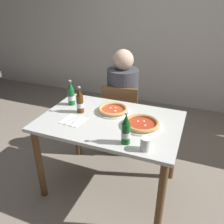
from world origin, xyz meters
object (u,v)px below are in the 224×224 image
at_px(chair_behind_table, 121,115).
at_px(beer_bottle_center, 71,95).
at_px(diner_seated, 122,105).
at_px(pizza_margherita_near, 142,124).
at_px(dining_table_main, 110,131).
at_px(beer_bottle_left, 126,131).
at_px(beer_bottle_right, 80,102).
at_px(paper_cup, 146,144).
at_px(pizza_marinara_far, 113,110).
at_px(napkin_with_cutlery, 73,120).

distance_m(chair_behind_table, beer_bottle_center, 0.69).
xyz_separation_m(chair_behind_table, diner_seated, (-0.01, 0.05, 0.10)).
xyz_separation_m(chair_behind_table, pizza_margherita_near, (0.39, -0.62, 0.29)).
height_order(dining_table_main, beer_bottle_left, beer_bottle_left).
height_order(beer_bottle_right, paper_cup, beer_bottle_right).
bearing_deg(beer_bottle_left, beer_bottle_right, 149.54).
relative_size(diner_seated, beer_bottle_right, 4.89).
relative_size(diner_seated, pizza_marinara_far, 4.09).
relative_size(diner_seated, paper_cup, 12.73).
height_order(pizza_marinara_far, beer_bottle_right, beer_bottle_right).
height_order(beer_bottle_center, napkin_with_cutlery, beer_bottle_center).
relative_size(dining_table_main, beer_bottle_left, 4.86).
distance_m(diner_seated, beer_bottle_center, 0.67).
xyz_separation_m(beer_bottle_left, napkin_with_cutlery, (-0.52, 0.15, -0.10)).
distance_m(pizza_margherita_near, beer_bottle_right, 0.59).
distance_m(beer_bottle_center, beer_bottle_right, 0.20).
bearing_deg(pizza_margherita_near, beer_bottle_center, 168.08).
distance_m(diner_seated, beer_bottle_right, 0.71).
height_order(dining_table_main, beer_bottle_right, beer_bottle_right).
xyz_separation_m(chair_behind_table, paper_cup, (0.50, -0.92, 0.32)).
bearing_deg(napkin_with_cutlery, beer_bottle_center, 122.30).
distance_m(pizza_margherita_near, paper_cup, 0.33).
height_order(pizza_marinara_far, beer_bottle_left, beer_bottle_left).
distance_m(pizza_margherita_near, napkin_with_cutlery, 0.58).
relative_size(dining_table_main, pizza_margherita_near, 3.74).
xyz_separation_m(pizza_marinara_far, beer_bottle_left, (0.27, -0.43, 0.08)).
relative_size(diner_seated, beer_bottle_left, 4.89).
height_order(pizza_margherita_near, pizza_marinara_far, same).
relative_size(dining_table_main, diner_seated, 0.99).
relative_size(pizza_margherita_near, pizza_marinara_far, 1.09).
height_order(beer_bottle_right, napkin_with_cutlery, beer_bottle_right).
height_order(chair_behind_table, napkin_with_cutlery, chair_behind_table).
distance_m(beer_bottle_center, napkin_with_cutlery, 0.35).
relative_size(dining_table_main, pizza_marinara_far, 4.06).
xyz_separation_m(beer_bottle_right, paper_cup, (0.69, -0.35, -0.06)).
relative_size(chair_behind_table, beer_bottle_center, 3.44).
bearing_deg(pizza_marinara_far, beer_bottle_right, -157.72).
height_order(beer_bottle_center, beer_bottle_right, same).
xyz_separation_m(pizza_margherita_near, pizza_marinara_far, (-0.31, 0.15, 0.00)).
bearing_deg(diner_seated, paper_cup, -62.54).
bearing_deg(beer_bottle_center, paper_cup, -28.51).
distance_m(beer_bottle_left, napkin_with_cutlery, 0.55).
height_order(dining_table_main, chair_behind_table, chair_behind_table).
bearing_deg(chair_behind_table, paper_cup, 111.04).
height_order(pizza_margherita_near, paper_cup, paper_cup).
xyz_separation_m(chair_behind_table, napkin_with_cutlery, (-0.18, -0.74, 0.27)).
xyz_separation_m(dining_table_main, paper_cup, (0.39, -0.31, 0.16)).
relative_size(chair_behind_table, paper_cup, 8.95).
relative_size(pizza_margherita_near, paper_cup, 3.37).
distance_m(pizza_marinara_far, beer_bottle_center, 0.44).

